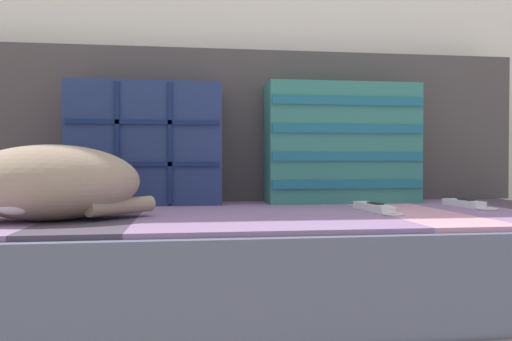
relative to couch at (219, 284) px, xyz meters
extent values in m
cube|color=gray|center=(0.00, 0.00, -0.10)|extent=(1.97, 0.82, 0.16)
cube|color=#4C5166|center=(0.00, 0.00, 0.08)|extent=(1.93, 0.81, 0.19)
cube|color=gray|center=(-0.46, -0.02, 0.18)|extent=(0.18, 0.73, 0.01)
cube|color=#423847|center=(-0.28, -0.02, 0.18)|extent=(0.18, 0.73, 0.01)
cube|color=gray|center=(-0.09, -0.02, 0.18)|extent=(0.18, 0.73, 0.01)
cube|color=gray|center=(0.09, -0.02, 0.18)|extent=(0.18, 0.73, 0.01)
cube|color=gray|center=(0.28, -0.02, 0.18)|extent=(0.18, 0.73, 0.01)
cube|color=#C6899E|center=(0.46, -0.02, 0.18)|extent=(0.18, 0.73, 0.01)
cube|color=gray|center=(0.65, -0.02, 0.18)|extent=(0.18, 0.73, 0.01)
cube|color=#474242|center=(0.00, 0.34, 0.41)|extent=(1.93, 0.14, 0.46)
cube|color=navy|center=(-0.19, 0.20, 0.35)|extent=(0.42, 0.13, 0.34)
cube|color=navy|center=(-0.19, 0.13, 0.30)|extent=(0.40, 0.01, 0.01)
cube|color=navy|center=(-0.26, 0.13, 0.35)|extent=(0.01, 0.01, 0.33)
cube|color=navy|center=(-0.19, 0.13, 0.41)|extent=(0.40, 0.01, 0.01)
cube|color=navy|center=(-0.12, 0.13, 0.35)|extent=(0.01, 0.01, 0.33)
cube|color=#337A70|center=(0.37, 0.20, 0.36)|extent=(0.45, 0.13, 0.35)
cube|color=#1E667F|center=(0.37, 0.13, 0.24)|extent=(0.44, 0.01, 0.02)
cube|color=#1E667F|center=(0.37, 0.13, 0.32)|extent=(0.44, 0.01, 0.02)
cube|color=#1E667F|center=(0.37, 0.13, 0.40)|extent=(0.44, 0.01, 0.02)
cube|color=#1E667F|center=(0.37, 0.13, 0.48)|extent=(0.44, 0.01, 0.02)
ellipsoid|color=gray|center=(-0.35, -0.16, 0.26)|extent=(0.40, 0.29, 0.16)
ellipsoid|color=white|center=(-0.40, -0.23, 0.24)|extent=(0.11, 0.05, 0.07)
cylinder|color=gray|center=(-0.22, -0.16, 0.21)|extent=(0.14, 0.14, 0.03)
cube|color=white|center=(0.66, 0.02, 0.19)|extent=(0.05, 0.14, 0.02)
cube|color=black|center=(0.66, 0.01, 0.20)|extent=(0.03, 0.05, 0.00)
cube|color=black|center=(0.65, 0.08, 0.19)|extent=(0.03, 0.01, 0.02)
torus|color=silver|center=(0.67, -0.07, 0.18)|extent=(0.05, 0.05, 0.01)
cube|color=white|center=(0.37, -0.06, 0.19)|extent=(0.05, 0.16, 0.02)
cube|color=black|center=(0.37, -0.07, 0.20)|extent=(0.02, 0.06, 0.00)
cube|color=black|center=(0.37, 0.01, 0.19)|extent=(0.03, 0.01, 0.02)
torus|color=silver|center=(0.38, -0.16, 0.18)|extent=(0.05, 0.05, 0.01)
camera|label=1|loc=(-0.07, -1.23, 0.30)|focal=35.00mm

